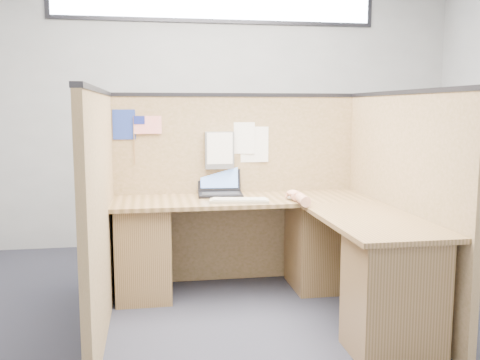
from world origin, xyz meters
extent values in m
plane|color=black|center=(0.00, 0.00, 0.00)|extent=(5.00, 5.00, 0.00)
plane|color=#949698|center=(0.00, 2.25, 1.40)|extent=(5.00, 0.00, 5.00)
cube|color=#232328|center=(0.00, 2.24, 2.45)|extent=(3.30, 0.02, 0.38)
cube|color=white|center=(0.00, 2.22, 2.45)|extent=(3.20, 0.01, 0.30)
cube|color=brown|center=(0.00, 1.00, 0.75)|extent=(2.05, 0.05, 1.50)
cube|color=#232328|center=(0.00, 1.00, 1.51)|extent=(2.05, 0.06, 0.03)
cube|color=brown|center=(-1.00, 0.10, 0.75)|extent=(0.05, 1.80, 1.50)
cube|color=#232328|center=(-1.00, 0.10, 1.51)|extent=(0.06, 1.80, 0.03)
cube|color=brown|center=(1.00, 0.10, 0.75)|extent=(0.05, 1.80, 1.50)
cube|color=#232328|center=(1.00, 0.10, 1.51)|extent=(0.06, 1.80, 0.03)
cube|color=brown|center=(0.00, 0.68, 0.71)|extent=(1.95, 0.60, 0.03)
cube|color=brown|center=(0.68, -0.20, 0.71)|extent=(0.60, 1.15, 0.03)
cube|color=brown|center=(-0.75, 0.68, 0.35)|extent=(0.40, 0.50, 0.70)
cube|color=brown|center=(0.60, 0.68, 0.35)|extent=(0.40, 0.50, 0.70)
cube|color=brown|center=(0.68, -0.52, 0.35)|extent=(0.50, 0.40, 0.70)
cube|color=black|center=(-0.15, 0.82, 0.74)|extent=(0.36, 0.28, 0.02)
cube|color=black|center=(-0.15, 0.98, 0.86)|extent=(0.35, 0.10, 0.23)
cube|color=#4A6CAA|center=(-0.15, 0.97, 0.86)|extent=(0.30, 0.07, 0.19)
cube|color=gray|center=(-0.05, 0.50, 0.74)|extent=(0.45, 0.21, 0.02)
cube|color=silver|center=(-0.05, 0.50, 0.76)|extent=(0.40, 0.18, 0.01)
ellipsoid|color=#BBBBC0|center=(0.36, 0.55, 0.75)|extent=(0.12, 0.08, 0.05)
ellipsoid|color=tan|center=(0.36, 0.54, 0.78)|extent=(0.09, 0.11, 0.05)
cylinder|color=tan|center=(0.37, 0.49, 0.76)|extent=(0.07, 0.05, 0.07)
cylinder|color=tan|center=(0.38, 0.34, 0.76)|extent=(0.10, 0.27, 0.08)
cube|color=navy|center=(-0.88, 0.97, 1.28)|extent=(0.17, 0.00, 0.23)
cylinder|color=olive|center=(-0.81, 0.96, 1.16)|extent=(0.01, 0.01, 0.37)
cube|color=red|center=(-0.70, 0.96, 1.28)|extent=(0.21, 0.00, 0.14)
cube|color=navy|center=(-0.76, 0.95, 1.32)|extent=(0.09, 0.00, 0.06)
cube|color=slate|center=(-0.14, 0.94, 1.08)|extent=(0.23, 0.05, 0.30)
cube|color=white|center=(-0.14, 0.92, 1.09)|extent=(0.20, 0.01, 0.25)
cube|color=white|center=(0.05, 0.97, 1.17)|extent=(0.20, 0.03, 0.25)
cube|color=white|center=(0.15, 0.97, 1.12)|extent=(0.23, 0.02, 0.29)
camera|label=1|loc=(-0.68, -3.27, 1.41)|focal=40.00mm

